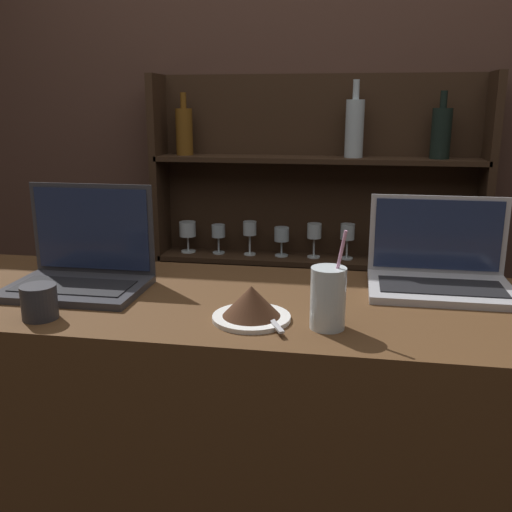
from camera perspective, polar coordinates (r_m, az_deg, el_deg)
name	(u,v)px	position (r m, az deg, el deg)	size (l,w,h in m)	color
bar_counter	(277,496)	(1.62, 2.07, -22.86)	(2.05, 0.57, 1.08)	#4C3019
back_wall	(315,150)	(2.42, 5.95, 10.54)	(7.00, 0.06, 2.70)	#4C3328
back_shelf	(315,265)	(2.42, 5.89, -0.90)	(1.33, 0.18, 1.65)	#332114
laptop_near	(82,265)	(1.51, -16.99, -0.90)	(0.33, 0.23, 0.25)	#333338
laptop_far	(439,270)	(1.51, 17.86, -1.34)	(0.35, 0.24, 0.22)	#ADADB2
cake_plate	(252,305)	(1.23, -0.45, -4.88)	(0.17, 0.18, 0.08)	white
water_glass	(328,298)	(1.18, 7.22, -4.18)	(0.07, 0.07, 0.21)	silver
coffee_cup	(39,302)	(1.32, -20.86, -4.33)	(0.08, 0.08, 0.07)	#2D2D33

